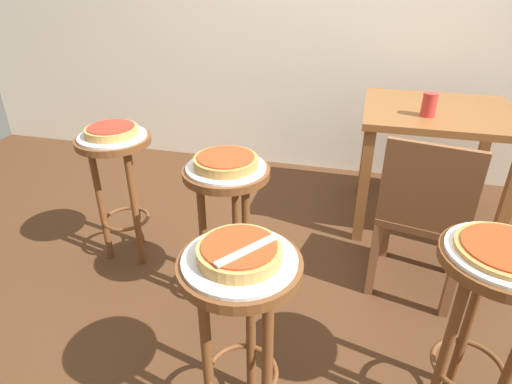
# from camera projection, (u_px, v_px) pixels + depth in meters

# --- Properties ---
(ground_plane) EXTENTS (6.00, 6.00, 0.00)m
(ground_plane) POSITION_uv_depth(u_px,v_px,m) (269.00, 291.00, 2.22)
(ground_plane) COLOR #4C2D19
(stool_foreground) EXTENTS (0.38, 0.38, 0.73)m
(stool_foreground) POSITION_uv_depth(u_px,v_px,m) (241.00, 310.00, 1.35)
(stool_foreground) COLOR brown
(stool_foreground) RESTS_ON ground_plane
(serving_plate_foreground) EXTENTS (0.35, 0.35, 0.01)m
(serving_plate_foreground) POSITION_uv_depth(u_px,v_px,m) (240.00, 260.00, 1.26)
(serving_plate_foreground) COLOR silver
(serving_plate_foreground) RESTS_ON stool_foreground
(pizza_foreground) EXTENTS (0.25, 0.25, 0.05)m
(pizza_foreground) POSITION_uv_depth(u_px,v_px,m) (240.00, 252.00, 1.25)
(pizza_foreground) COLOR tan
(pizza_foreground) RESTS_ON serving_plate_foreground
(stool_middle) EXTENTS (0.38, 0.38, 0.73)m
(stool_middle) POSITION_uv_depth(u_px,v_px,m) (489.00, 304.00, 1.38)
(stool_middle) COLOR brown
(stool_middle) RESTS_ON ground_plane
(serving_plate_middle) EXTENTS (0.35, 0.35, 0.01)m
(serving_plate_middle) POSITION_uv_depth(u_px,v_px,m) (506.00, 254.00, 1.29)
(serving_plate_middle) COLOR white
(serving_plate_middle) RESTS_ON stool_middle
(pizza_middle) EXTENTS (0.30, 0.30, 0.02)m
(pizza_middle) POSITION_uv_depth(u_px,v_px,m) (507.00, 250.00, 1.28)
(pizza_middle) COLOR #B78442
(pizza_middle) RESTS_ON serving_plate_middle
(stool_leftside) EXTENTS (0.38, 0.38, 0.73)m
(stool_leftside) POSITION_uv_depth(u_px,v_px,m) (228.00, 207.00, 1.92)
(stool_leftside) COLOR brown
(stool_leftside) RESTS_ON ground_plane
(serving_plate_leftside) EXTENTS (0.35, 0.35, 0.01)m
(serving_plate_leftside) POSITION_uv_depth(u_px,v_px,m) (226.00, 167.00, 1.83)
(serving_plate_leftside) COLOR silver
(serving_plate_leftside) RESTS_ON stool_leftside
(pizza_leftside) EXTENTS (0.28, 0.28, 0.05)m
(pizza_leftside) POSITION_uv_depth(u_px,v_px,m) (226.00, 161.00, 1.82)
(pizza_leftside) COLOR #B78442
(pizza_leftside) RESTS_ON serving_plate_leftside
(stool_rear) EXTENTS (0.38, 0.38, 0.73)m
(stool_rear) POSITION_uv_depth(u_px,v_px,m) (118.00, 172.00, 2.26)
(stool_rear) COLOR brown
(stool_rear) RESTS_ON ground_plane
(serving_plate_rear) EXTENTS (0.34, 0.34, 0.01)m
(serving_plate_rear) POSITION_uv_depth(u_px,v_px,m) (112.00, 136.00, 2.16)
(serving_plate_rear) COLOR silver
(serving_plate_rear) RESTS_ON stool_rear
(pizza_rear) EXTENTS (0.26, 0.26, 0.05)m
(pizza_rear) POSITION_uv_depth(u_px,v_px,m) (112.00, 131.00, 2.15)
(pizza_rear) COLOR tan
(pizza_rear) RESTS_ON serving_plate_rear
(dining_table) EXTENTS (0.86, 0.78, 0.75)m
(dining_table) POSITION_uv_depth(u_px,v_px,m) (436.00, 129.00, 2.56)
(dining_table) COLOR brown
(dining_table) RESTS_ON ground_plane
(cup_near_edge) EXTENTS (0.08, 0.08, 0.13)m
(cup_near_edge) POSITION_uv_depth(u_px,v_px,m) (429.00, 105.00, 2.35)
(cup_near_edge) COLOR red
(cup_near_edge) RESTS_ON dining_table
(wooden_chair) EXTENTS (0.47, 0.47, 0.85)m
(wooden_chair) POSITION_uv_depth(u_px,v_px,m) (424.00, 213.00, 2.01)
(wooden_chair) COLOR brown
(wooden_chair) RESTS_ON ground_plane
(pizza_server_knife) EXTENTS (0.15, 0.19, 0.01)m
(pizza_server_knife) POSITION_uv_depth(u_px,v_px,m) (247.00, 250.00, 1.21)
(pizza_server_knife) COLOR silver
(pizza_server_knife) RESTS_ON pizza_foreground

